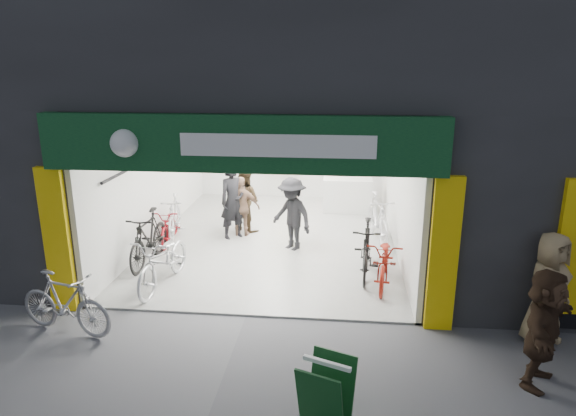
% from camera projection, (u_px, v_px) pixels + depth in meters
% --- Properties ---
extents(ground, '(60.00, 60.00, 0.00)m').
position_uv_depth(ground, '(246.00, 317.00, 8.93)').
color(ground, '#56565B').
rests_on(ground, ground).
extents(building, '(17.00, 10.27, 8.00)m').
position_uv_depth(building, '(316.00, 59.00, 12.39)').
color(building, '#232326').
rests_on(building, ground).
extents(bike_left_front, '(0.95, 2.13, 1.08)m').
position_uv_depth(bike_left_front, '(164.00, 261.00, 9.97)').
color(bike_left_front, silver).
rests_on(bike_left_front, ground).
extents(bike_left_midfront, '(0.64, 2.00, 1.19)m').
position_uv_depth(bike_left_midfront, '(149.00, 238.00, 11.05)').
color(bike_left_midfront, black).
rests_on(bike_left_midfront, ground).
extents(bike_left_midback, '(0.76, 1.72, 0.88)m').
position_uv_depth(bike_left_midback, '(170.00, 225.00, 12.43)').
color(bike_left_midback, maroon).
rests_on(bike_left_midback, ground).
extents(bike_left_back, '(0.79, 1.83, 1.07)m').
position_uv_depth(bike_left_back, '(174.00, 217.00, 12.75)').
color(bike_left_back, silver).
rests_on(bike_left_back, ground).
extents(bike_right_front, '(0.69, 1.95, 1.15)m').
position_uv_depth(bike_right_front, '(366.00, 250.00, 10.45)').
color(bike_right_front, black).
rests_on(bike_right_front, ground).
extents(bike_right_mid, '(0.90, 1.95, 0.99)m').
position_uv_depth(bike_right_mid, '(385.00, 261.00, 10.08)').
color(bike_right_mid, maroon).
rests_on(bike_right_mid, ground).
extents(bike_right_back, '(0.89, 2.05, 1.19)m').
position_uv_depth(bike_right_back, '(377.00, 219.00, 12.37)').
color(bike_right_back, silver).
rests_on(bike_right_back, ground).
extents(parked_bike, '(1.83, 0.92, 1.06)m').
position_uv_depth(parked_bike, '(65.00, 303.00, 8.28)').
color(parked_bike, '#A2A2A6').
rests_on(parked_bike, ground).
extents(customer_a, '(0.83, 0.81, 1.92)m').
position_uv_depth(customer_a, '(233.00, 201.00, 12.52)').
color(customer_a, black).
rests_on(customer_a, ground).
extents(customer_b, '(1.02, 0.97, 1.66)m').
position_uv_depth(customer_b, '(245.00, 200.00, 13.15)').
color(customer_b, '#342718').
rests_on(customer_b, ground).
extents(customer_c, '(1.28, 1.21, 1.74)m').
position_uv_depth(customer_c, '(292.00, 215.00, 11.78)').
color(customer_c, black).
rests_on(customer_c, ground).
extents(customer_d, '(0.91, 0.39, 1.54)m').
position_uv_depth(customer_d, '(242.00, 207.00, 12.70)').
color(customer_d, '#7F5E4A').
rests_on(customer_d, ground).
extents(pedestrian_near, '(1.06, 1.01, 1.82)m').
position_uv_depth(pedestrian_near, '(548.00, 288.00, 7.92)').
color(pedestrian_near, '#9C835B').
rests_on(pedestrian_near, ground).
extents(pedestrian_far, '(1.22, 1.60, 1.69)m').
position_uv_depth(pedestrian_far, '(543.00, 328.00, 6.88)').
color(pedestrian_far, '#342317').
rests_on(pedestrian_far, ground).
extents(sandwich_board, '(0.75, 0.76, 0.89)m').
position_uv_depth(sandwich_board, '(326.00, 393.00, 6.12)').
color(sandwich_board, '#0F3C17').
rests_on(sandwich_board, ground).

